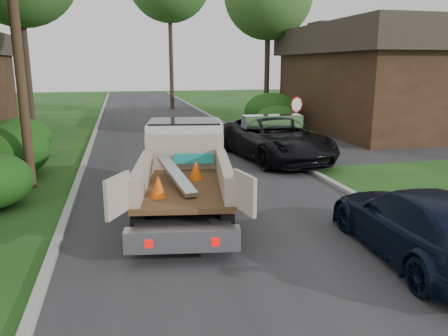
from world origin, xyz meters
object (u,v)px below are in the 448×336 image
object	(u,v)px
stop_sign	(296,112)
utility_pole	(15,19)
black_pickup	(275,138)
house_right	(387,77)
flatbed_truck	(185,163)
navy_suv	(421,224)

from	to	relation	value
stop_sign	utility_pole	size ratio (longest dim) A/B	0.25
stop_sign	black_pickup	xyz separation A→B (m)	(-1.60, -1.71, -0.89)
stop_sign	house_right	world-z (taller)	house_right
flatbed_truck	navy_suv	size ratio (longest dim) A/B	1.26
black_pickup	house_right	bearing A→B (deg)	28.02
stop_sign	house_right	size ratio (longest dim) A/B	0.19
utility_pole	stop_sign	bearing A→B (deg)	20.62
navy_suv	black_pickup	bearing A→B (deg)	-88.31
stop_sign	black_pickup	bearing A→B (deg)	-133.09
stop_sign	navy_suv	distance (m)	11.73
house_right	utility_pole	bearing A→B (deg)	-153.99
black_pickup	navy_suv	world-z (taller)	black_pickup
utility_pole	black_pickup	world-z (taller)	utility_pole
utility_pole	house_right	xyz separation A→B (m)	(18.48, 9.02, -2.01)
stop_sign	house_right	xyz separation A→B (m)	(7.80, 5.00, 1.38)
stop_sign	flatbed_truck	bearing A→B (deg)	-131.04
flatbed_truck	house_right	bearing A→B (deg)	50.07
house_right	black_pickup	distance (m)	11.77
utility_pole	black_pickup	size ratio (longest dim) A/B	1.57
stop_sign	flatbed_truck	distance (m)	9.40
house_right	flatbed_truck	size ratio (longest dim) A/B	2.06
utility_pole	house_right	distance (m)	20.66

